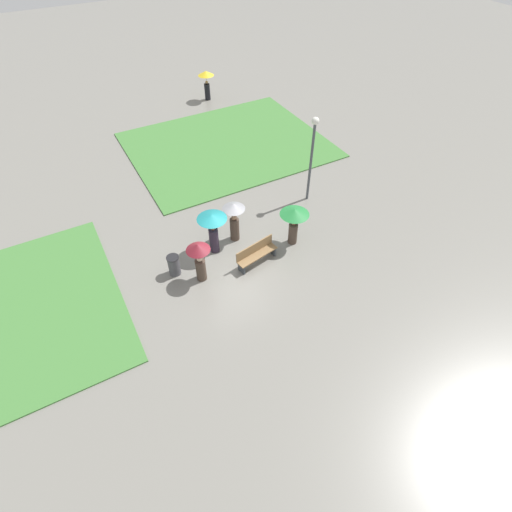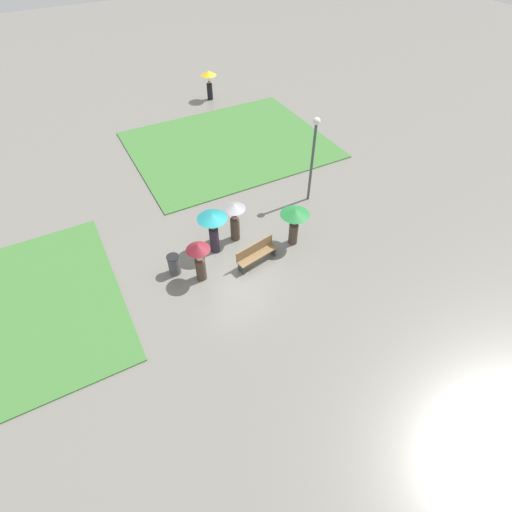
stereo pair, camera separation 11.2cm
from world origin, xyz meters
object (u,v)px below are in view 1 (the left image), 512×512
at_px(trash_bin, 174,265).
at_px(lamp_post, 312,149).
at_px(crowd_person_grey, 234,216).
at_px(lone_walker_far_path, 206,79).
at_px(crowd_person_green, 294,219).
at_px(crowd_person_maroon, 199,257).
at_px(park_bench, 256,253).
at_px(crowd_person_teal, 213,226).

bearing_deg(trash_bin, lamp_post, 12.11).
distance_m(crowd_person_grey, lone_walker_far_path, 14.20).
bearing_deg(crowd_person_green, trash_bin, 22.68).
bearing_deg(crowd_person_grey, crowd_person_green, -98.35).
relative_size(lamp_post, crowd_person_green, 2.35).
bearing_deg(crowd_person_grey, lamp_post, -52.63).
xyz_separation_m(crowd_person_grey, crowd_person_maroon, (-2.15, -1.43, -0.03)).
relative_size(park_bench, crowd_person_maroon, 1.03).
bearing_deg(lamp_post, crowd_person_teal, -168.01).
height_order(park_bench, trash_bin, park_bench).
xyz_separation_m(crowd_person_teal, crowd_person_green, (3.09, -1.12, -0.05)).
distance_m(park_bench, crowd_person_teal, 2.03).
height_order(trash_bin, crowd_person_green, crowd_person_green).
bearing_deg(lamp_post, trash_bin, -167.89).
height_order(crowd_person_green, lone_walker_far_path, lone_walker_far_path).
bearing_deg(trash_bin, crowd_person_maroon, -43.24).
relative_size(trash_bin, lone_walker_far_path, 0.47).
xyz_separation_m(park_bench, trash_bin, (-3.08, 0.98, -0.03)).
height_order(crowd_person_grey, crowd_person_teal, crowd_person_teal).
bearing_deg(crowd_person_teal, lone_walker_far_path, 128.47).
bearing_deg(trash_bin, lone_walker_far_path, 61.48).
bearing_deg(lone_walker_far_path, lamp_post, 112.44).
bearing_deg(lamp_post, lone_walker_far_path, 88.25).
bearing_deg(crowd_person_teal, crowd_person_maroon, -71.52).
xyz_separation_m(lamp_post, trash_bin, (-7.26, -1.56, -2.22)).
bearing_deg(lamp_post, crowd_person_maroon, -160.25).
height_order(lamp_post, crowd_person_maroon, lamp_post).
height_order(crowd_person_grey, lone_walker_far_path, lone_walker_far_path).
xyz_separation_m(crowd_person_green, lone_walker_far_path, (2.66, 14.77, 0.05)).
bearing_deg(crowd_person_green, park_bench, 39.08).
height_order(crowd_person_grey, crowd_person_green, crowd_person_grey).
bearing_deg(lamp_post, crowd_person_green, -135.24).
relative_size(lamp_post, lone_walker_far_path, 2.19).
bearing_deg(trash_bin, park_bench, -17.64).
height_order(trash_bin, lone_walker_far_path, lone_walker_far_path).
height_order(crowd_person_grey, crowd_person_maroon, crowd_person_grey).
distance_m(trash_bin, crowd_person_teal, 2.14).
bearing_deg(crowd_person_green, lamp_post, -104.59).
height_order(trash_bin, crowd_person_maroon, crowd_person_maroon).
bearing_deg(crowd_person_maroon, crowd_person_green, 143.87).
bearing_deg(crowd_person_grey, crowd_person_teal, 129.07).
bearing_deg(trash_bin, crowd_person_green, -7.97).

